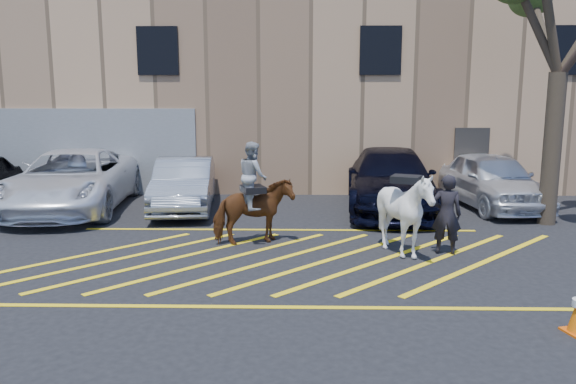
{
  "coord_description": "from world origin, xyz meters",
  "views": [
    {
      "loc": [
        0.48,
        -11.1,
        3.31
      ],
      "look_at": [
        0.25,
        0.2,
        1.3
      ],
      "focal_mm": 35.0,
      "sensor_mm": 36.0,
      "label": 1
    }
  ],
  "objects_px": {
    "car_white_pickup": "(73,180)",
    "handler": "(446,214)",
    "car_white_suv": "(492,180)",
    "mounted_bay": "(253,203)",
    "car_silver_sedan": "(184,184)",
    "saddled_white": "(405,213)",
    "car_blue_suv": "(390,180)"
  },
  "relations": [
    {
      "from": "car_white_pickup",
      "to": "handler",
      "type": "xyz_separation_m",
      "value": [
        9.47,
        -4.22,
        -0.02
      ]
    },
    {
      "from": "car_white_suv",
      "to": "mounted_bay",
      "type": "xyz_separation_m",
      "value": [
        -6.61,
        -4.18,
        0.12
      ]
    },
    {
      "from": "car_silver_sedan",
      "to": "saddled_white",
      "type": "height_order",
      "value": "saddled_white"
    },
    {
      "from": "car_white_suv",
      "to": "car_blue_suv",
      "type": "bearing_deg",
      "value": -179.63
    },
    {
      "from": "car_silver_sedan",
      "to": "handler",
      "type": "relative_size",
      "value": 2.67
    },
    {
      "from": "car_white_suv",
      "to": "mounted_bay",
      "type": "height_order",
      "value": "mounted_bay"
    },
    {
      "from": "car_white_suv",
      "to": "mounted_bay",
      "type": "bearing_deg",
      "value": -153.95
    },
    {
      "from": "car_silver_sedan",
      "to": "handler",
      "type": "height_order",
      "value": "handler"
    },
    {
      "from": "car_silver_sedan",
      "to": "car_blue_suv",
      "type": "xyz_separation_m",
      "value": [
        5.86,
        0.2,
        0.12
      ]
    },
    {
      "from": "car_white_pickup",
      "to": "handler",
      "type": "relative_size",
      "value": 3.68
    },
    {
      "from": "car_silver_sedan",
      "to": "car_white_suv",
      "type": "distance_m",
      "value": 8.88
    },
    {
      "from": "mounted_bay",
      "to": "handler",
      "type": "bearing_deg",
      "value": -9.44
    },
    {
      "from": "handler",
      "to": "saddled_white",
      "type": "distance_m",
      "value": 0.91
    },
    {
      "from": "car_blue_suv",
      "to": "mounted_bay",
      "type": "relative_size",
      "value": 2.58
    },
    {
      "from": "car_white_pickup",
      "to": "car_white_suv",
      "type": "distance_m",
      "value": 12.04
    },
    {
      "from": "mounted_bay",
      "to": "saddled_white",
      "type": "bearing_deg",
      "value": -14.92
    },
    {
      "from": "car_white_pickup",
      "to": "car_silver_sedan",
      "type": "distance_m",
      "value": 3.16
    },
    {
      "from": "handler",
      "to": "mounted_bay",
      "type": "xyz_separation_m",
      "value": [
        -4.05,
        0.67,
        0.08
      ]
    },
    {
      "from": "car_blue_suv",
      "to": "handler",
      "type": "distance_m",
      "value": 4.53
    },
    {
      "from": "car_white_suv",
      "to": "car_silver_sedan",
      "type": "bearing_deg",
      "value": 177.26
    },
    {
      "from": "car_white_suv",
      "to": "handler",
      "type": "height_order",
      "value": "handler"
    },
    {
      "from": "car_white_pickup",
      "to": "car_blue_suv",
      "type": "xyz_separation_m",
      "value": [
        9.02,
        0.29,
        -0.0
      ]
    },
    {
      "from": "car_blue_suv",
      "to": "mounted_bay",
      "type": "bearing_deg",
      "value": -128.58
    },
    {
      "from": "car_white_pickup",
      "to": "mounted_bay",
      "type": "height_order",
      "value": "mounted_bay"
    },
    {
      "from": "car_white_pickup",
      "to": "handler",
      "type": "height_order",
      "value": "car_white_pickup"
    },
    {
      "from": "mounted_bay",
      "to": "car_silver_sedan",
      "type": "bearing_deg",
      "value": 121.9
    },
    {
      "from": "mounted_bay",
      "to": "car_white_suv",
      "type": "bearing_deg",
      "value": 32.33
    },
    {
      "from": "car_white_pickup",
      "to": "mounted_bay",
      "type": "relative_size",
      "value": 2.7
    },
    {
      "from": "handler",
      "to": "saddled_white",
      "type": "xyz_separation_m",
      "value": [
        -0.89,
        -0.17,
        0.07
      ]
    },
    {
      "from": "car_white_pickup",
      "to": "car_white_suv",
      "type": "xyz_separation_m",
      "value": [
        12.03,
        0.64,
        -0.05
      ]
    },
    {
      "from": "car_white_suv",
      "to": "saddled_white",
      "type": "bearing_deg",
      "value": -130.74
    },
    {
      "from": "car_silver_sedan",
      "to": "saddled_white",
      "type": "xyz_separation_m",
      "value": [
        5.42,
        -4.47,
        0.17
      ]
    }
  ]
}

